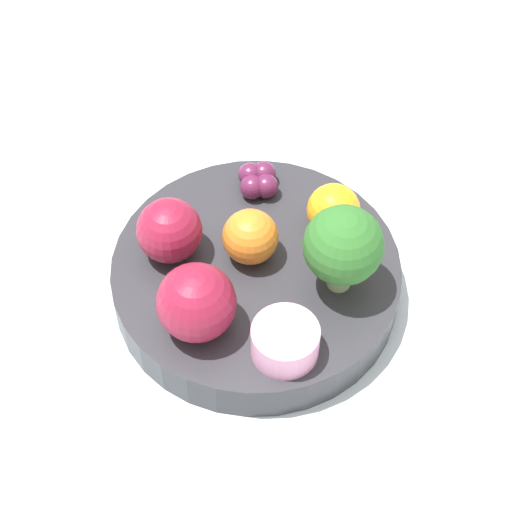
% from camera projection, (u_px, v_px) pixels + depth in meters
% --- Properties ---
extents(ground_plane, '(6.00, 6.00, 0.00)m').
position_uv_depth(ground_plane, '(256.00, 307.00, 0.64)').
color(ground_plane, gray).
extents(table_surface, '(1.20, 1.20, 0.02)m').
position_uv_depth(table_surface, '(256.00, 299.00, 0.64)').
color(table_surface, silver).
rests_on(table_surface, ground_plane).
extents(bowl, '(0.21, 0.21, 0.03)m').
position_uv_depth(bowl, '(256.00, 278.00, 0.62)').
color(bowl, '#2D2D33').
rests_on(bowl, table_surface).
extents(broccoli, '(0.05, 0.05, 0.07)m').
position_uv_depth(broccoli, '(343.00, 246.00, 0.56)').
color(broccoli, '#99C17A').
rests_on(broccoli, bowl).
extents(apple_red, '(0.05, 0.05, 0.05)m').
position_uv_depth(apple_red, '(191.00, 299.00, 0.55)').
color(apple_red, maroon).
rests_on(apple_red, bowl).
extents(apple_green, '(0.05, 0.05, 0.05)m').
position_uv_depth(apple_green, '(169.00, 231.00, 0.59)').
color(apple_green, maroon).
rests_on(apple_green, bowl).
extents(orange_front, '(0.04, 0.04, 0.04)m').
position_uv_depth(orange_front, '(333.00, 210.00, 0.61)').
color(orange_front, orange).
rests_on(orange_front, bowl).
extents(orange_back, '(0.04, 0.04, 0.04)m').
position_uv_depth(orange_back, '(250.00, 237.00, 0.59)').
color(orange_back, orange).
rests_on(orange_back, bowl).
extents(grape_cluster, '(0.03, 0.03, 0.02)m').
position_uv_depth(grape_cluster, '(258.00, 180.00, 0.64)').
color(grape_cluster, '#5B1E42').
rests_on(grape_cluster, bowl).
extents(small_cup, '(0.04, 0.04, 0.02)m').
position_uv_depth(small_cup, '(285.00, 341.00, 0.55)').
color(small_cup, '#EA9EC6').
rests_on(small_cup, bowl).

